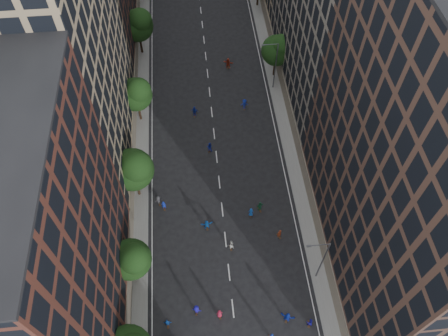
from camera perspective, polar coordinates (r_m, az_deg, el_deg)
name	(u,v)px	position (r m, az deg, el deg)	size (l,w,h in m)	color
ground	(212,114)	(69.89, -1.58, 7.03)	(240.00, 240.00, 0.00)	black
sidewalk_left	(137,86)	(75.64, -11.30, 10.47)	(4.00, 105.00, 0.15)	slate
sidewalk_right	(279,76)	(76.46, 7.15, 11.78)	(4.00, 105.00, 0.15)	slate
bldg_left_a	(24,254)	(43.95, -24.66, -10.14)	(14.00, 22.00, 30.00)	#4E271D
bldg_left_b	(52,59)	(56.90, -21.54, 13.09)	(14.00, 26.00, 34.00)	#937F60
bldg_right_a	(429,166)	(45.62, 25.15, 0.26)	(14.00, 30.00, 36.00)	#493127
bldg_right_b	(346,0)	(65.65, 15.67, 20.37)	(14.00, 28.00, 33.00)	#6A6258
tree_left_1	(132,259)	(51.24, -11.94, -11.57)	(4.80, 4.80, 8.21)	black
tree_left_2	(134,169)	(56.55, -11.73, -0.10)	(5.60, 5.60, 9.45)	black
tree_left_3	(136,93)	(66.10, -11.38, 9.54)	(5.00, 5.00, 8.58)	black
tree_left_4	(138,24)	(78.12, -11.15, 17.95)	(5.40, 5.40, 9.08)	black
tree_right_a	(278,49)	(72.99, 7.07, 15.15)	(5.00, 5.00, 8.39)	black
streetlamp_near	(321,259)	(51.80, 12.61, -11.52)	(2.64, 0.22, 9.06)	#595B60
streetlamp_far	(274,64)	(70.97, 6.60, 13.37)	(2.64, 0.22, 9.06)	#595B60
skater_2	(310,322)	(53.66, 11.11, -19.16)	(0.76, 0.60, 1.57)	#151190
skater_3	(197,310)	(53.21, -3.60, -18.01)	(1.08, 0.62, 1.67)	#191299
skater_4	(168,323)	(53.13, -7.39, -19.43)	(0.93, 0.39, 1.58)	#1549AB
skater_5	(287,317)	(53.29, 8.27, -18.73)	(1.69, 0.54, 1.82)	#152EB1
skater_6	(220,314)	(53.06, -0.58, -18.49)	(0.75, 0.49, 1.53)	#A61B37
skater_7	(279,234)	(57.31, 7.25, -8.49)	(0.59, 0.38, 1.61)	maroon
skater_8	(231,245)	(56.09, 0.90, -10.02)	(0.85, 0.66, 1.74)	#B1B1AD
skater_9	(159,201)	(59.95, -8.53, -4.23)	(1.02, 0.59, 1.58)	#3A393E
skater_10	(260,206)	(58.84, 4.71, -5.03)	(1.10, 0.46, 1.88)	#1A5936
skater_11	(207,225)	(57.45, -2.26, -7.41)	(1.58, 0.50, 1.70)	#1555B0
skater_12	(251,212)	(58.52, 3.54, -5.78)	(0.74, 0.48, 1.51)	#154CAE
skater_13	(164,205)	(59.45, -7.88, -4.84)	(0.59, 0.39, 1.62)	#152DB2
skater_14	(210,147)	(64.52, -1.90, 2.74)	(0.81, 0.63, 1.68)	#13229C
skater_15	(244,104)	(70.12, 2.68, 8.31)	(1.21, 0.70, 1.87)	#122498
skater_16	(195,112)	(69.09, -3.85, 7.37)	(1.13, 0.47, 1.93)	#1326A0
skater_17	(228,63)	(76.97, 0.54, 13.49)	(1.80, 0.57, 1.94)	#AA331C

